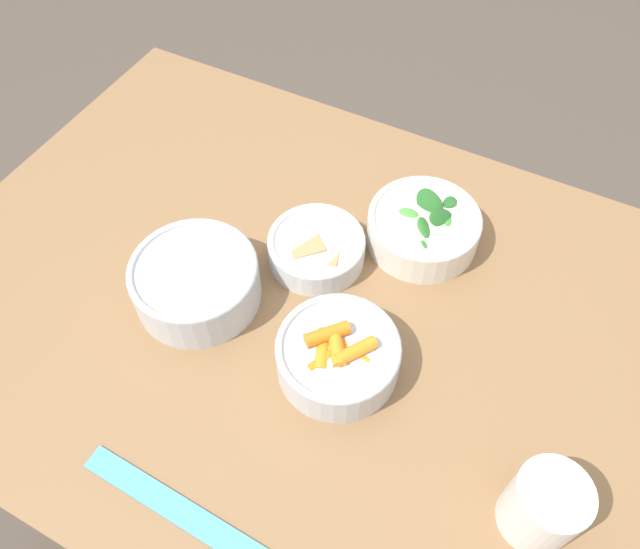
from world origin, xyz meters
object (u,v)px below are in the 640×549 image
(bowl_carrots, at_px, (338,355))
(bowl_greens, at_px, (424,227))
(ruler, at_px, (198,522))
(cup, at_px, (543,506))
(bowl_cookies, at_px, (317,248))
(bowl_beans_hotdog, at_px, (196,282))

(bowl_carrots, relative_size, bowl_greens, 0.96)
(ruler, bearing_deg, cup, -151.97)
(bowl_cookies, distance_m, ruler, 0.38)
(bowl_beans_hotdog, relative_size, cup, 1.85)
(bowl_beans_hotdog, bearing_deg, cup, 170.69)
(bowl_beans_hotdog, xyz_separation_m, ruler, (-0.16, 0.25, -0.03))
(bowl_cookies, bearing_deg, bowl_beans_hotdog, 49.45)
(bowl_cookies, bearing_deg, ruler, 97.94)
(cup, bearing_deg, bowl_cookies, -29.48)
(bowl_greens, height_order, bowl_beans_hotdog, bowl_greens)
(bowl_carrots, xyz_separation_m, bowl_beans_hotdog, (0.21, -0.01, 0.00))
(cup, bearing_deg, ruler, 28.03)
(bowl_carrots, distance_m, bowl_cookies, 0.18)
(bowl_beans_hotdog, bearing_deg, ruler, 123.52)
(bowl_greens, relative_size, ruler, 0.53)
(bowl_greens, relative_size, cup, 1.74)
(bowl_greens, bearing_deg, bowl_carrots, 86.13)
(bowl_greens, xyz_separation_m, ruler, (0.07, 0.48, -0.03))
(bowl_greens, distance_m, bowl_beans_hotdog, 0.33)
(ruler, height_order, cup, cup)
(bowl_carrots, distance_m, bowl_greens, 0.24)
(bowl_greens, relative_size, bowl_beans_hotdog, 0.94)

